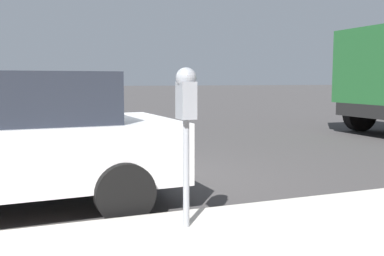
{
  "coord_description": "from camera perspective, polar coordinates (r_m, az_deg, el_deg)",
  "views": [
    {
      "loc": [
        -6.52,
        0.83,
        1.49
      ],
      "look_at": [
        -2.13,
        -0.86,
        0.99
      ],
      "focal_mm": 42.0,
      "sensor_mm": 36.0,
      "label": 1
    }
  ],
  "objects": [
    {
      "name": "ground_plane",
      "position": [
        6.74,
        -13.6,
        -6.86
      ],
      "size": [
        220.0,
        220.0,
        0.0
      ],
      "primitive_type": "plane",
      "color": "#3D3A3A"
    },
    {
      "name": "parking_meter",
      "position": [
        4.08,
        -0.76,
        2.8
      ],
      "size": [
        0.21,
        0.19,
        1.48
      ],
      "color": "gray",
      "rests_on": "sidewalk"
    }
  ]
}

